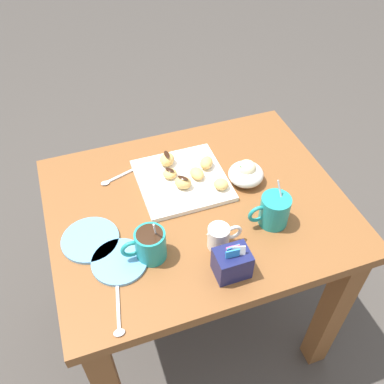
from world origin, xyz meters
name	(u,v)px	position (x,y,z in m)	size (l,w,h in m)	color
ground_plane	(196,318)	(0.00, 0.00, 0.00)	(8.00, 8.00, 0.00)	#423D38
dining_table	(197,234)	(0.00, 0.00, 0.57)	(0.89, 0.72, 0.71)	brown
pastry_plate_square	(182,180)	(0.01, -0.10, 0.72)	(0.27, 0.27, 0.02)	white
coffee_mug_teal_left	(274,210)	(-0.18, 0.14, 0.77)	(0.13, 0.08, 0.15)	teal
coffee_mug_teal_right	(150,244)	(0.18, 0.14, 0.76)	(0.12, 0.08, 0.14)	teal
cream_pitcher_white	(220,236)	(-0.01, 0.17, 0.75)	(0.10, 0.06, 0.07)	white
sugar_caddy	(233,262)	(0.00, 0.26, 0.76)	(0.09, 0.07, 0.11)	#191E51
ice_cream_bowl	(246,173)	(-0.18, -0.04, 0.75)	(0.11, 0.11, 0.08)	white
saucer_sky_left	(90,240)	(0.33, 0.04, 0.72)	(0.16, 0.16, 0.01)	#66A8DB
saucer_sky_right	(120,262)	(0.27, 0.14, 0.72)	(0.15, 0.15, 0.01)	#66A8DB
loose_spoon_near_saucer	(118,177)	(0.20, -0.19, 0.72)	(0.16, 0.06, 0.01)	silver
loose_spoon_by_plate	(118,314)	(0.31, 0.29, 0.72)	(0.04, 0.16, 0.01)	silver
beignet_0	(170,174)	(0.05, -0.12, 0.74)	(0.04, 0.04, 0.03)	#E5B260
chocolate_drizzle_0	(170,170)	(0.05, -0.12, 0.76)	(0.03, 0.02, 0.01)	black
beignet_1	(183,183)	(0.02, -0.06, 0.75)	(0.05, 0.04, 0.04)	#E5B260
chocolate_drizzle_1	(183,178)	(0.02, -0.06, 0.77)	(0.04, 0.01, 0.01)	black
beignet_2	(167,159)	(0.04, -0.18, 0.75)	(0.05, 0.05, 0.04)	#E5B260
chocolate_drizzle_2	(167,154)	(0.04, -0.18, 0.77)	(0.04, 0.02, 0.01)	black
beignet_3	(221,184)	(-0.09, -0.02, 0.75)	(0.05, 0.04, 0.03)	#E5B260
beignet_4	(206,163)	(-0.08, -0.13, 0.75)	(0.05, 0.04, 0.04)	#E5B260
beignet_5	(197,174)	(-0.03, -0.09, 0.74)	(0.04, 0.05, 0.03)	#E5B260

